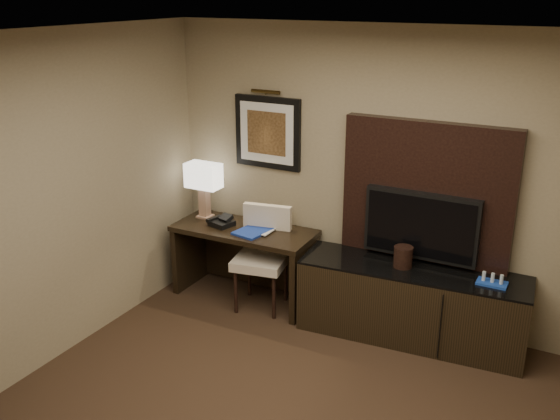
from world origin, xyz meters
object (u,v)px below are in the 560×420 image
Objects in this scene: credenza at (411,303)px; ice_bucket at (403,257)px; desk_phone at (222,220)px; desk_chair at (261,260)px; desk at (245,263)px; tv at (421,226)px; table_lamp at (204,189)px; minibar_tray at (492,280)px.

credenza is 0.44m from ice_bucket.
desk_phone is (-1.93, -0.07, 0.46)m from credenza.
credenza is 1.47m from desk_chair.
desk reaches higher than credenza.
credenza is 9.27× the size of desk_phone.
desk is 7.56× the size of ice_bucket.
ice_bucket is (-0.09, -0.17, -0.25)m from tv.
table_lamp is 2.89m from minibar_tray.
ice_bucket is at bearing -1.72° from table_lamp.
minibar_tray is (2.59, 0.07, -0.08)m from desk_phone.
desk_chair is at bearing -22.97° from desk.
tv reaches higher than minibar_tray.
tv is 0.31m from ice_bucket.
credenza is at bearing 4.73° from ice_bucket.
desk_phone is at bearing -172.15° from desk.
table_lamp reaches higher than minibar_tray.
desk_chair reaches higher than desk.
desk_chair is at bearing 7.63° from desk_phone.
desk_chair reaches higher than credenza.
desk_phone is (-0.47, 0.06, 0.30)m from desk_chair.
desk is 1.70m from credenza.
desk_chair reaches higher than minibar_tray.
desk is 2.38m from minibar_tray.
minibar_tray is (0.66, -0.16, -0.30)m from tv.
desk is 5.79× the size of minibar_tray.
desk is 1.40× the size of desk_chair.
table_lamp is at bearing 169.31° from desk.
minibar_tray is (0.65, 0.00, 0.38)m from credenza.
minibar_tray is at bearing -13.42° from tv.
ice_bucket is 0.77× the size of minibar_tray.
desk_phone is (-0.23, -0.04, 0.43)m from desk.
credenza is (1.70, 0.03, -0.04)m from desk.
table_lamp reaches higher than tv.
table_lamp is at bearing 173.99° from credenza.
tv is 4.13× the size of minibar_tray.
tv is at bearing 166.58° from minibar_tray.
minibar_tray reaches higher than credenza.
desk is 6.60× the size of desk_phone.
desk_phone is 2.59m from minibar_tray.
desk_phone is at bearing -23.44° from table_lamp.
credenza is at bearing 16.56° from desk_phone.
desk_chair is at bearing -175.08° from ice_bucket.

